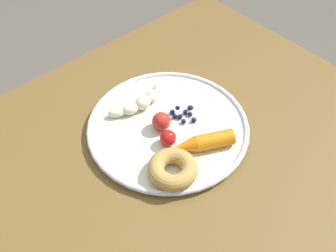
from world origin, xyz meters
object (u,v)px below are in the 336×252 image
Objects in this scene: dining_table at (177,177)px; tomato_mid at (168,138)px; banana at (141,102)px; donut at (173,169)px; plate at (168,127)px; tomato_near at (162,121)px; carrot_orange at (202,143)px; blueberry_pile at (184,114)px.

tomato_mid reaches higher than dining_table.
donut is at bearing -110.97° from banana.
donut is at bearing -140.55° from dining_table.
plate is 0.09m from banana.
dining_table is 0.16m from tomato_near.
tomato_near is (-0.02, 0.10, 0.00)m from carrot_orange.
carrot_orange is at bearing -110.05° from blueberry_pile.
tomato_near is at bearing 153.89° from plate.
banana is 0.08m from tomato_near.
dining_table is at bearing -140.99° from blueberry_pile.
donut is (-0.07, -0.10, 0.02)m from plate.
carrot_orange is 1.36× the size of donut.
banana is 1.23× the size of carrot_orange.
donut is at bearing -124.93° from tomato_mid.
banana is 1.66× the size of donut.
blueberry_pile is at bearing -0.88° from plate.
blueberry_pile reaches higher than dining_table.
tomato_mid reaches higher than donut.
donut is 0.12m from tomato_near.
tomato_near is 0.05m from tomato_mid.
banana is 0.17m from carrot_orange.
carrot_orange reaches higher than blueberry_pile.
blueberry_pile is at bearing -6.65° from tomato_near.
blueberry_pile is at bearing 24.77° from tomato_mid.
banana is 0.19m from donut.
carrot_orange reaches higher than plate.
blueberry_pile is 0.08m from tomato_mid.
carrot_orange reaches higher than banana.
tomato_near reaches higher than carrot_orange.
tomato_near is at bearing 64.98° from tomato_mid.
carrot_orange is at bearing -84.44° from banana.
dining_table is 5.87× the size of banana.
plate is 2.65× the size of carrot_orange.
tomato_mid is at bearing -155.23° from blueberry_pile.
banana reaches higher than dining_table.
banana is (0.01, 0.13, 0.14)m from dining_table.
blueberry_pile is 0.06m from tomato_near.
dining_table is at bearing -33.37° from tomato_mid.
tomato_near reaches higher than blueberry_pile.
plate reaches higher than dining_table.
banana is at bearing 120.24° from blueberry_pile.
blueberry_pile reaches higher than plate.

